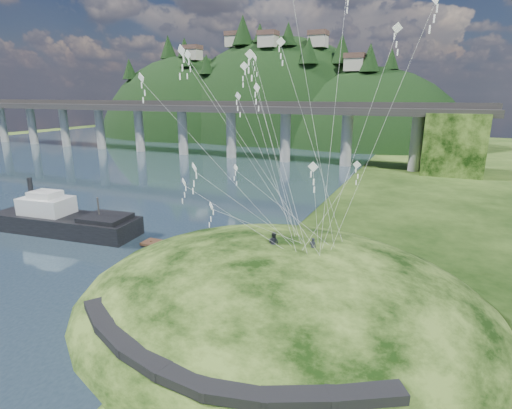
% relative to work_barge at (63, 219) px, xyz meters
% --- Properties ---
extents(ground, '(320.00, 320.00, 0.00)m').
position_rel_work_barge_xyz_m(ground, '(23.02, -7.33, -1.68)').
color(ground, black).
rests_on(ground, ground).
extents(grass_hill, '(36.00, 32.00, 13.00)m').
position_rel_work_barge_xyz_m(grass_hill, '(31.02, -5.33, -3.18)').
color(grass_hill, black).
rests_on(grass_hill, ground).
extents(footpath, '(22.29, 5.84, 0.83)m').
position_rel_work_barge_xyz_m(footpath, '(30.48, -17.08, 0.41)').
color(footpath, black).
rests_on(footpath, ground).
extents(bridge, '(160.00, 11.00, 15.00)m').
position_rel_work_barge_xyz_m(bridge, '(-3.44, 62.73, 8.03)').
color(bridge, '#2D2B2B').
rests_on(bridge, ground).
extents(far_ridge, '(153.00, 70.00, 94.50)m').
position_rel_work_barge_xyz_m(far_ridge, '(-20.56, 114.84, -9.11)').
color(far_ridge, black).
rests_on(far_ridge, ground).
extents(work_barge, '(19.57, 7.28, 6.69)m').
position_rel_work_barge_xyz_m(work_barge, '(0.00, 0.00, 0.00)').
color(work_barge, black).
rests_on(work_barge, ground).
extents(wooden_dock, '(12.22, 2.22, 0.87)m').
position_rel_work_barge_xyz_m(wooden_dock, '(18.19, 0.82, -1.29)').
color(wooden_dock, '#3C2518').
rests_on(wooden_dock, ground).
extents(kite_flyers, '(4.00, 1.27, 2.00)m').
position_rel_work_barge_xyz_m(kite_flyers, '(30.85, -4.81, 4.24)').
color(kite_flyers, '#23252E').
rests_on(kite_flyers, ground).
extents(kite_swarm, '(19.67, 14.11, 19.40)m').
position_rel_work_barge_xyz_m(kite_swarm, '(27.89, -1.78, 15.75)').
color(kite_swarm, white).
rests_on(kite_swarm, ground).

